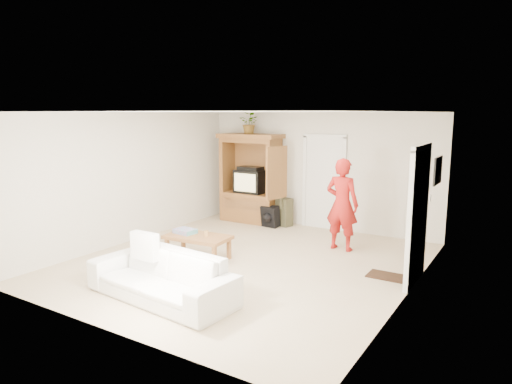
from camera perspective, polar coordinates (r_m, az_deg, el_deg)
floor at (r=8.08m, az=-1.25°, el=-8.80°), size 6.00×6.00×0.00m
ceiling at (r=7.65m, az=-1.33°, el=9.98°), size 6.00×6.00×0.00m
wall_back at (r=10.37m, az=7.82°, el=2.66°), size 5.50×0.00×5.50m
wall_front at (r=5.55m, az=-18.53°, el=-4.04°), size 5.50×0.00×5.50m
wall_left at (r=9.53m, az=-15.28°, el=1.77°), size 0.00×6.00×6.00m
wall_right at (r=6.69m, az=18.86°, el=-1.74°), size 0.00×6.00×6.00m
armoire at (r=10.87m, az=-0.57°, el=1.00°), size 1.82×1.14×2.10m
door_back at (r=10.33m, az=8.47°, el=1.04°), size 0.85×0.05×2.04m
doorway_right at (r=7.32m, az=19.62°, el=-3.05°), size 0.05×0.90×2.04m
framed_picture at (r=8.49m, az=21.78°, el=2.50°), size 0.03×0.60×0.48m
doormat at (r=7.70m, az=16.05°, el=-10.07°), size 0.60×0.40×0.02m
plant at (r=10.73m, az=-0.78°, el=8.61°), size 0.48×0.42×0.50m
man at (r=8.76m, az=10.70°, el=-1.53°), size 0.66×0.45×1.76m
sofa at (r=6.62m, az=-11.76°, el=-10.26°), size 2.32×1.07×0.66m
coffee_table at (r=8.24m, az=-7.29°, el=-5.78°), size 1.19×0.71×0.43m
towel at (r=8.40m, az=-8.86°, el=-4.85°), size 0.41×0.32×0.08m
candle at (r=8.16m, az=-6.22°, el=-5.15°), size 0.08×0.08×0.10m
backpack_black at (r=10.45m, az=1.80°, el=-3.12°), size 0.41×0.26×0.48m
backpack_olive at (r=10.56m, az=3.54°, el=-2.51°), size 0.40×0.33×0.65m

